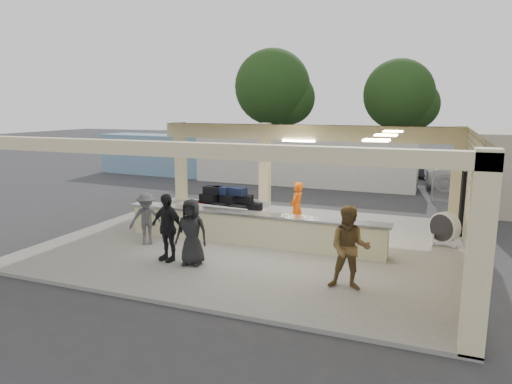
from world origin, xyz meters
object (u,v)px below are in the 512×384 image
at_px(passenger_a, 350,248).
at_px(car_dark, 432,168).
at_px(passenger_c, 147,219).
at_px(drum_fan, 445,228).
at_px(baggage_handler, 297,208).
at_px(luggage_cart, 226,205).
at_px(baggage_counter, 251,229).
at_px(car_white_a, 484,176).
at_px(container_white, 303,161).
at_px(passenger_d, 192,232).
at_px(passenger_b, 167,227).
at_px(container_blue, 171,155).

bearing_deg(passenger_a, car_dark, 79.37).
xyz_separation_m(passenger_c, car_dark, (7.83, 17.29, -0.20)).
bearing_deg(passenger_a, drum_fan, 59.12).
distance_m(baggage_handler, passenger_c, 4.73).
bearing_deg(passenger_c, luggage_cart, 26.48).
distance_m(baggage_counter, car_white_a, 15.09).
bearing_deg(passenger_a, container_white, 103.82).
distance_m(baggage_counter, passenger_c, 3.14).
bearing_deg(passenger_c, drum_fan, -14.78).
distance_m(baggage_counter, baggage_handler, 1.88).
relative_size(baggage_counter, baggage_handler, 4.74).
xyz_separation_m(baggage_handler, passenger_c, (-3.89, -2.69, -0.07)).
bearing_deg(passenger_d, car_white_a, 54.32).
xyz_separation_m(passenger_a, car_white_a, (4.01, 15.53, -0.28)).
distance_m(baggage_counter, drum_fan, 5.81).
relative_size(luggage_cart, passenger_d, 1.47).
bearing_deg(luggage_cart, passenger_b, -83.70).
relative_size(drum_fan, passenger_d, 0.58).
bearing_deg(baggage_handler, passenger_d, -15.64).
height_order(baggage_handler, container_blue, container_blue).
height_order(baggage_counter, container_white, container_white).
relative_size(baggage_counter, passenger_a, 4.25).
relative_size(baggage_counter, passenger_d, 4.66).
height_order(passenger_c, car_dark, passenger_c).
relative_size(passenger_c, container_white, 0.13).
bearing_deg(container_white, baggage_handler, -74.96).
bearing_deg(passenger_d, container_white, 86.05).
height_order(baggage_counter, container_blue, container_blue).
bearing_deg(car_dark, container_white, 150.19).
distance_m(passenger_d, container_white, 14.07).
relative_size(luggage_cart, passenger_b, 1.41).
xyz_separation_m(luggage_cart, passenger_a, (4.90, -3.86, 0.17)).
height_order(car_dark, container_white, container_white).
height_order(car_white_a, container_blue, container_blue).
bearing_deg(car_white_a, passenger_d, 146.18).
bearing_deg(luggage_cart, passenger_d, -71.88).
bearing_deg(car_dark, car_white_a, -113.63).
bearing_deg(passenger_b, baggage_handler, 69.22).
distance_m(passenger_c, container_blue, 15.40).
height_order(luggage_cart, passenger_a, passenger_a).
xyz_separation_m(passenger_a, car_dark, (1.54, 18.53, -0.37)).
xyz_separation_m(baggage_handler, passenger_a, (2.40, -3.93, 0.10)).
xyz_separation_m(luggage_cart, car_white_a, (8.91, 11.67, -0.11)).
relative_size(baggage_handler, passenger_a, 0.90).
distance_m(drum_fan, car_dark, 14.12).
height_order(baggage_handler, container_white, container_white).
relative_size(passenger_d, container_blue, 0.19).
bearing_deg(baggage_handler, passenger_b, -24.93).
xyz_separation_m(passenger_a, passenger_d, (-4.13, 0.15, -0.08)).
xyz_separation_m(passenger_a, passenger_c, (-6.29, 1.24, -0.17)).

